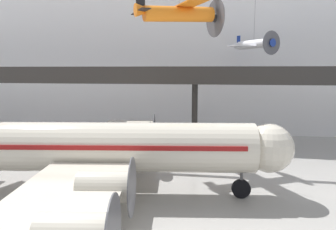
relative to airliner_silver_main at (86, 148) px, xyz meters
name	(u,v)px	position (x,y,z in m)	size (l,w,h in m)	color
hangar_back_wall	(200,38)	(5.98, 26.17, 9.74)	(140.00, 3.00, 26.51)	white
mezzanine_walkway	(194,81)	(5.98, 17.28, 4.10)	(110.00, 3.20, 9.24)	#2D2B28
airliner_silver_main	(86,148)	(0.00, 0.00, 0.00)	(29.04, 33.24, 10.06)	beige
suspended_plane_white_twin	(254,44)	(12.77, 19.42, 8.32)	(6.53, 6.17, 10.38)	silver
suspended_plane_orange_highwing	(179,13)	(5.28, 8.81, 10.34)	(8.33, 9.26, 9.11)	orange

